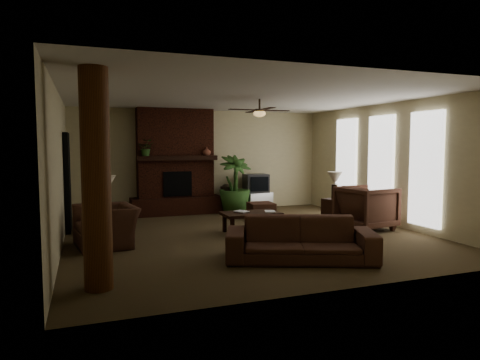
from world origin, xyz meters
name	(u,v)px	position (x,y,z in m)	size (l,w,h in m)	color
room_shell	(247,167)	(0.00, 0.00, 1.40)	(7.00, 7.00, 7.00)	brown
fireplace	(176,171)	(-0.80, 3.22, 1.16)	(2.40, 0.70, 2.80)	#441E12
windows	(381,166)	(3.45, 0.20, 1.35)	(0.08, 3.65, 2.35)	white
log_column	(96,180)	(-2.95, -2.40, 1.40)	(0.36, 0.36, 2.80)	brown
doorway	(68,182)	(-3.44, 1.80, 1.05)	(0.10, 1.00, 2.10)	black
ceiling_fan	(259,112)	(0.40, 0.30, 2.53)	(1.35, 1.35, 0.37)	black
sofa	(300,232)	(0.12, -2.08, 0.46)	(2.34, 0.68, 0.92)	#4A2C1F
armchair_left	(106,219)	(-2.75, -0.02, 0.50)	(1.14, 0.74, 1.00)	#4A2C1F
armchair_right	(366,206)	(2.65, -0.36, 0.53)	(1.02, 0.96, 1.05)	#4A2C1F
coffee_table	(251,215)	(0.17, 0.20, 0.37)	(1.20, 0.70, 0.43)	black
ottoman	(261,211)	(1.03, 1.67, 0.20)	(0.60, 0.60, 0.40)	#4A2C1F
tv_stand	(256,201)	(1.45, 3.02, 0.25)	(0.85, 0.50, 0.50)	silver
tv	(256,183)	(1.46, 3.05, 0.76)	(0.67, 0.55, 0.52)	#333335
floor_vase	(227,196)	(0.58, 3.07, 0.43)	(0.34, 0.34, 0.77)	#2D2319
floor_plant	(235,197)	(0.69, 2.71, 0.44)	(0.88, 1.57, 0.88)	#305522
side_table_left	(110,219)	(-2.61, 1.32, 0.28)	(0.50, 0.50, 0.55)	black
lamp_left	(107,185)	(-2.64, 1.30, 1.00)	(0.42, 0.42, 0.65)	black
side_table_right	(336,210)	(2.56, 0.68, 0.28)	(0.50, 0.50, 0.55)	black
lamp_right	(335,180)	(2.52, 0.69, 1.00)	(0.36, 0.36, 0.65)	black
mantel_plant	(146,150)	(-1.61, 2.92, 1.72)	(0.38, 0.42, 0.33)	#305522
mantel_vase	(207,151)	(-0.01, 2.95, 1.67)	(0.22, 0.23, 0.22)	brown
book_a	(238,206)	(-0.11, 0.23, 0.57)	(0.22, 0.03, 0.29)	#999999
book_b	(265,205)	(0.46, 0.12, 0.58)	(0.21, 0.02, 0.29)	#999999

